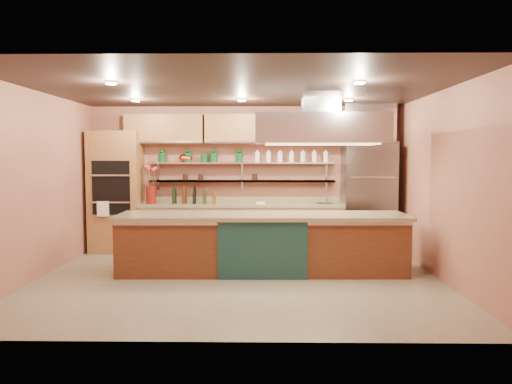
{
  "coord_description": "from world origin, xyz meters",
  "views": [
    {
      "loc": [
        0.37,
        -7.29,
        1.83
      ],
      "look_at": [
        0.24,
        1.0,
        1.23
      ],
      "focal_mm": 35.0,
      "sensor_mm": 36.0,
      "label": 1
    }
  ],
  "objects_px": {
    "refrigerator": "(368,198)",
    "island": "(262,243)",
    "flower_vase": "(151,195)",
    "copper_kettle": "(184,158)",
    "green_canister": "(204,158)",
    "kitchen_scale": "(260,201)"
  },
  "relations": [
    {
      "from": "kitchen_scale",
      "to": "copper_kettle",
      "type": "xyz_separation_m",
      "value": [
        -1.49,
        0.22,
        0.82
      ]
    },
    {
      "from": "island",
      "to": "green_canister",
      "type": "distance_m",
      "value": 2.57
    },
    {
      "from": "island",
      "to": "flower_vase",
      "type": "bearing_deg",
      "value": 141.08
    },
    {
      "from": "refrigerator",
      "to": "green_canister",
      "type": "relative_size",
      "value": 13.0
    },
    {
      "from": "copper_kettle",
      "to": "green_canister",
      "type": "xyz_separation_m",
      "value": [
        0.39,
        0.0,
        0.0
      ]
    },
    {
      "from": "refrigerator",
      "to": "copper_kettle",
      "type": "xyz_separation_m",
      "value": [
        -3.52,
        0.23,
        0.75
      ]
    },
    {
      "from": "kitchen_scale",
      "to": "green_canister",
      "type": "distance_m",
      "value": 1.38
    },
    {
      "from": "flower_vase",
      "to": "kitchen_scale",
      "type": "xyz_separation_m",
      "value": [
        2.09,
        0.0,
        -0.12
      ]
    },
    {
      "from": "island",
      "to": "copper_kettle",
      "type": "distance_m",
      "value": 2.77
    },
    {
      "from": "refrigerator",
      "to": "flower_vase",
      "type": "relative_size",
      "value": 6.37
    },
    {
      "from": "island",
      "to": "kitchen_scale",
      "type": "xyz_separation_m",
      "value": [
        -0.04,
        1.67,
        0.51
      ]
    },
    {
      "from": "copper_kettle",
      "to": "kitchen_scale",
      "type": "bearing_deg",
      "value": -8.43
    },
    {
      "from": "refrigerator",
      "to": "island",
      "type": "distance_m",
      "value": 2.66
    },
    {
      "from": "refrigerator",
      "to": "island",
      "type": "relative_size",
      "value": 0.47
    },
    {
      "from": "refrigerator",
      "to": "kitchen_scale",
      "type": "xyz_separation_m",
      "value": [
        -2.04,
        0.01,
        -0.07
      ]
    },
    {
      "from": "copper_kettle",
      "to": "green_canister",
      "type": "bearing_deg",
      "value": 0.0
    },
    {
      "from": "kitchen_scale",
      "to": "copper_kettle",
      "type": "height_order",
      "value": "copper_kettle"
    },
    {
      "from": "green_canister",
      "to": "flower_vase",
      "type": "bearing_deg",
      "value": -167.54
    },
    {
      "from": "refrigerator",
      "to": "copper_kettle",
      "type": "relative_size",
      "value": 10.5
    },
    {
      "from": "flower_vase",
      "to": "copper_kettle",
      "type": "bearing_deg",
      "value": 20.01
    },
    {
      "from": "refrigerator",
      "to": "island",
      "type": "bearing_deg",
      "value": -140.35
    },
    {
      "from": "island",
      "to": "flower_vase",
      "type": "relative_size",
      "value": 13.44
    }
  ]
}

